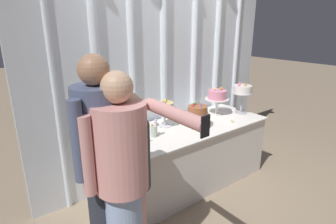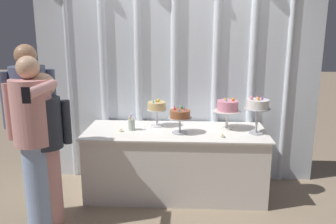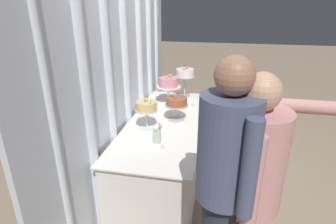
% 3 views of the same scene
% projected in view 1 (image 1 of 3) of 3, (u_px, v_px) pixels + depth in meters
% --- Properties ---
extents(ground_plane, '(24.00, 24.00, 0.00)m').
position_uv_depth(ground_plane, '(192.00, 186.00, 3.44)').
color(ground_plane, gray).
extents(draped_curtain, '(3.44, 0.16, 2.75)m').
position_uv_depth(draped_curtain, '(165.00, 66.00, 3.42)').
color(draped_curtain, silver).
rests_on(draped_curtain, ground_plane).
extents(cake_table, '(2.05, 0.81, 0.77)m').
position_uv_depth(cake_table, '(187.00, 155.00, 3.40)').
color(cake_table, white).
rests_on(cake_table, ground_plane).
extents(cake_display_leftmost, '(0.23, 0.23, 0.33)m').
position_uv_depth(cake_display_leftmost, '(165.00, 108.00, 3.20)').
color(cake_display_leftmost, silver).
rests_on(cake_display_leftmost, cake_table).
extents(cake_display_midleft, '(0.26, 0.26, 0.31)m').
position_uv_depth(cake_display_midleft, '(197.00, 111.00, 3.17)').
color(cake_display_midleft, '#B2B2B7').
rests_on(cake_display_midleft, cake_table).
extents(cake_display_midright, '(0.32, 0.32, 0.37)m').
position_uv_depth(cake_display_midright, '(217.00, 96.00, 3.61)').
color(cake_display_midright, silver).
rests_on(cake_display_midright, cake_table).
extents(cake_display_rightmost, '(0.28, 0.28, 0.43)m').
position_uv_depth(cake_display_rightmost, '(242.00, 91.00, 3.65)').
color(cake_display_rightmost, '#B2B2B7').
rests_on(cake_display_rightmost, cake_table).
extents(flower_vase, '(0.10, 0.09, 0.20)m').
position_uv_depth(flower_vase, '(154.00, 130.00, 2.95)').
color(flower_vase, '#B2C1B2').
rests_on(flower_vase, cake_table).
extents(tealight_far_left, '(0.05, 0.05, 0.03)m').
position_uv_depth(tealight_far_left, '(149.00, 140.00, 2.86)').
color(tealight_far_left, beige).
rests_on(tealight_far_left, cake_table).
extents(tealight_near_left, '(0.05, 0.05, 0.04)m').
position_uv_depth(tealight_near_left, '(231.00, 121.00, 3.39)').
color(tealight_near_left, beige).
rests_on(tealight_near_left, cake_table).
extents(guest_girl_blue_dress, '(0.53, 0.75, 1.66)m').
position_uv_depth(guest_girl_blue_dress, '(123.00, 180.00, 1.90)').
color(guest_girl_blue_dress, '#93ADD6').
rests_on(guest_girl_blue_dress, ground_plane).
extents(guest_man_dark_suit, '(0.45, 0.45, 1.76)m').
position_uv_depth(guest_man_dark_suit, '(102.00, 167.00, 1.95)').
color(guest_man_dark_suit, '#282D38').
rests_on(guest_man_dark_suit, ground_plane).
extents(guest_man_pink_jacket, '(0.43, 0.39, 1.51)m').
position_uv_depth(guest_man_pink_jacket, '(131.00, 180.00, 2.02)').
color(guest_man_pink_jacket, '#D6938E').
rests_on(guest_man_pink_jacket, ground_plane).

